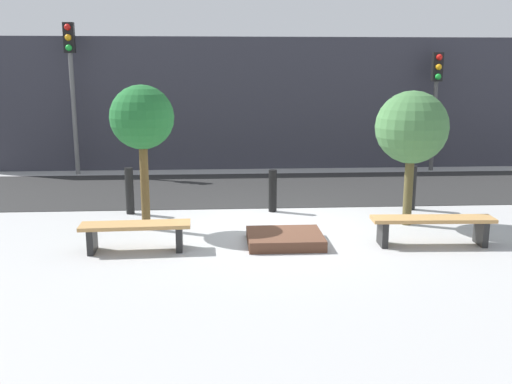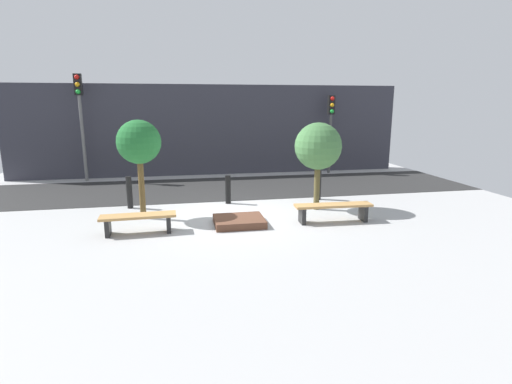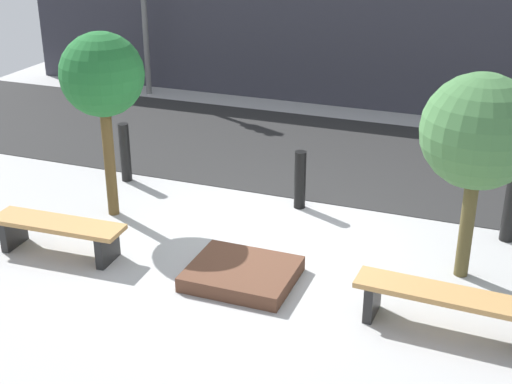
{
  "view_description": "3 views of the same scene",
  "coord_description": "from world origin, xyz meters",
  "px_view_note": "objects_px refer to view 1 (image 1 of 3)",
  "views": [
    {
      "loc": [
        -1.04,
        -9.85,
        2.81
      ],
      "look_at": [
        -0.45,
        -0.52,
        0.8
      ],
      "focal_mm": 40.0,
      "sensor_mm": 36.0,
      "label": 1
    },
    {
      "loc": [
        -1.4,
        -10.34,
        2.97
      ],
      "look_at": [
        0.48,
        -0.62,
        0.76
      ],
      "focal_mm": 28.0,
      "sensor_mm": 36.0,
      "label": 2
    },
    {
      "loc": [
        2.76,
        -7.64,
        4.31
      ],
      "look_at": [
        -0.07,
        -0.26,
        0.87
      ],
      "focal_mm": 50.0,
      "sensor_mm": 36.0,
      "label": 3
    }
  ],
  "objects_px": {
    "tree_behind_right_bench": "(412,128)",
    "traffic_light_west": "(71,72)",
    "bollard_left": "(273,191)",
    "traffic_light_mid_west": "(436,89)",
    "bench_left": "(136,231)",
    "bench_right": "(432,225)",
    "bollard_center": "(411,188)",
    "bollard_far_left": "(130,191)",
    "tree_behind_left_bench": "(142,119)",
    "planter_bed": "(285,239)"
  },
  "relations": [
    {
      "from": "bench_left",
      "to": "bench_right",
      "type": "xyz_separation_m",
      "value": [
        4.78,
        -0.0,
        0.02
      ]
    },
    {
      "from": "bollard_center",
      "to": "traffic_light_mid_west",
      "type": "xyz_separation_m",
      "value": [
        2.12,
        4.55,
        1.83
      ]
    },
    {
      "from": "bench_left",
      "to": "bollard_left",
      "type": "distance_m",
      "value": 3.4
    },
    {
      "from": "bench_left",
      "to": "tree_behind_right_bench",
      "type": "bearing_deg",
      "value": 12.45
    },
    {
      "from": "planter_bed",
      "to": "bollard_far_left",
      "type": "height_order",
      "value": "bollard_far_left"
    },
    {
      "from": "bench_left",
      "to": "traffic_light_mid_west",
      "type": "relative_size",
      "value": 0.53
    },
    {
      "from": "tree_behind_right_bench",
      "to": "bollard_center",
      "type": "distance_m",
      "value": 1.81
    },
    {
      "from": "planter_bed",
      "to": "bollard_left",
      "type": "xyz_separation_m",
      "value": [
        0.0,
        2.21,
        0.34
      ]
    },
    {
      "from": "planter_bed",
      "to": "bollard_center",
      "type": "relative_size",
      "value": 1.35
    },
    {
      "from": "bollard_left",
      "to": "bollard_center",
      "type": "xyz_separation_m",
      "value": [
        2.85,
        0.0,
        0.03
      ]
    },
    {
      "from": "tree_behind_left_bench",
      "to": "bollard_center",
      "type": "xyz_separation_m",
      "value": [
        5.24,
        1.14,
        -1.52
      ]
    },
    {
      "from": "tree_behind_left_bench",
      "to": "traffic_light_west",
      "type": "bearing_deg",
      "value": 114.33
    },
    {
      "from": "traffic_light_mid_west",
      "to": "bollard_left",
      "type": "bearing_deg",
      "value": -137.49
    },
    {
      "from": "bench_right",
      "to": "traffic_light_mid_west",
      "type": "relative_size",
      "value": 0.61
    },
    {
      "from": "planter_bed",
      "to": "traffic_light_west",
      "type": "distance_m",
      "value": 8.81
    },
    {
      "from": "traffic_light_mid_west",
      "to": "bench_right",
      "type": "bearing_deg",
      "value": -110.29
    },
    {
      "from": "bench_left",
      "to": "bollard_far_left",
      "type": "distance_m",
      "value": 2.46
    },
    {
      "from": "planter_bed",
      "to": "tree_behind_left_bench",
      "type": "xyz_separation_m",
      "value": [
        -2.39,
        1.07,
        1.89
      ]
    },
    {
      "from": "bench_right",
      "to": "bollard_center",
      "type": "bearing_deg",
      "value": 81.69
    },
    {
      "from": "bench_left",
      "to": "bollard_left",
      "type": "relative_size",
      "value": 2.03
    },
    {
      "from": "bollard_center",
      "to": "bench_left",
      "type": "bearing_deg",
      "value": -155.28
    },
    {
      "from": "bench_right",
      "to": "traffic_light_west",
      "type": "height_order",
      "value": "traffic_light_west"
    },
    {
      "from": "tree_behind_left_bench",
      "to": "bench_left",
      "type": "bearing_deg",
      "value": -90.0
    },
    {
      "from": "planter_bed",
      "to": "traffic_light_west",
      "type": "relative_size",
      "value": 0.3
    },
    {
      "from": "tree_behind_right_bench",
      "to": "bollard_left",
      "type": "distance_m",
      "value": 2.98
    },
    {
      "from": "bench_left",
      "to": "bollard_center",
      "type": "relative_size",
      "value": 1.91
    },
    {
      "from": "bollard_far_left",
      "to": "bollard_center",
      "type": "distance_m",
      "value": 5.7
    },
    {
      "from": "bench_right",
      "to": "bollard_center",
      "type": "height_order",
      "value": "bollard_center"
    },
    {
      "from": "bollard_left",
      "to": "traffic_light_west",
      "type": "relative_size",
      "value": 0.21
    },
    {
      "from": "planter_bed",
      "to": "tree_behind_left_bench",
      "type": "distance_m",
      "value": 3.23
    },
    {
      "from": "tree_behind_right_bench",
      "to": "traffic_light_mid_west",
      "type": "bearing_deg",
      "value": 65.67
    },
    {
      "from": "planter_bed",
      "to": "traffic_light_west",
      "type": "bearing_deg",
      "value": 126.28
    },
    {
      "from": "tree_behind_right_bench",
      "to": "bollard_left",
      "type": "relative_size",
      "value": 2.87
    },
    {
      "from": "bench_left",
      "to": "bench_right",
      "type": "bearing_deg",
      "value": -2.41
    },
    {
      "from": "tree_behind_right_bench",
      "to": "traffic_light_west",
      "type": "xyz_separation_m",
      "value": [
        -7.36,
        5.69,
        0.98
      ]
    },
    {
      "from": "bollard_center",
      "to": "bollard_far_left",
      "type": "bearing_deg",
      "value": 180.0
    },
    {
      "from": "bench_left",
      "to": "planter_bed",
      "type": "height_order",
      "value": "bench_left"
    },
    {
      "from": "traffic_light_west",
      "to": "traffic_light_mid_west",
      "type": "height_order",
      "value": "traffic_light_west"
    },
    {
      "from": "bollard_far_left",
      "to": "bollard_left",
      "type": "distance_m",
      "value": 2.85
    },
    {
      "from": "bench_right",
      "to": "tree_behind_right_bench",
      "type": "xyz_separation_m",
      "value": [
        -0.0,
        1.27,
        1.44
      ]
    },
    {
      "from": "tree_behind_left_bench",
      "to": "bollard_center",
      "type": "relative_size",
      "value": 2.83
    },
    {
      "from": "tree_behind_left_bench",
      "to": "traffic_light_mid_west",
      "type": "bearing_deg",
      "value": 37.74
    },
    {
      "from": "tree_behind_right_bench",
      "to": "bollard_far_left",
      "type": "xyz_separation_m",
      "value": [
        -5.24,
        1.14,
        -1.32
      ]
    },
    {
      "from": "traffic_light_mid_west",
      "to": "tree_behind_right_bench",
      "type": "bearing_deg",
      "value": -114.33
    },
    {
      "from": "bench_right",
      "to": "tree_behind_left_bench",
      "type": "height_order",
      "value": "tree_behind_left_bench"
    },
    {
      "from": "bench_right",
      "to": "traffic_light_mid_west",
      "type": "height_order",
      "value": "traffic_light_mid_west"
    },
    {
      "from": "bollard_far_left",
      "to": "traffic_light_mid_west",
      "type": "relative_size",
      "value": 0.28
    },
    {
      "from": "bollard_left",
      "to": "traffic_light_mid_west",
      "type": "xyz_separation_m",
      "value": [
        4.97,
        4.55,
        1.85
      ]
    },
    {
      "from": "bollard_center",
      "to": "traffic_light_west",
      "type": "relative_size",
      "value": 0.23
    },
    {
      "from": "bench_left",
      "to": "bollard_center",
      "type": "bearing_deg",
      "value": 22.3
    }
  ]
}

